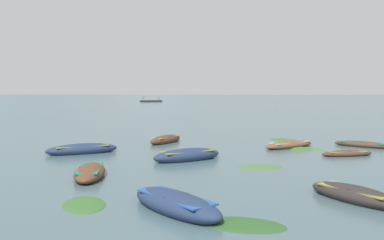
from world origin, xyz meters
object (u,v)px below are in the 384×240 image
(rowboat_7, at_px, (355,195))
(ferry_1, at_px, (151,101))
(rowboat_2, at_px, (347,153))
(rowboat_8, at_px, (187,156))
(rowboat_3, at_px, (362,145))
(rowboat_1, at_px, (289,145))
(rowboat_10, at_px, (82,149))
(rowboat_9, at_px, (166,140))
(rowboat_0, at_px, (175,204))
(rowboat_4, at_px, (90,172))

(rowboat_7, distance_m, ferry_1, 155.29)
(rowboat_2, relative_size, rowboat_8, 0.76)
(rowboat_3, xyz_separation_m, rowboat_7, (-7.33, -13.56, 0.05))
(rowboat_7, bearing_deg, rowboat_8, 120.55)
(rowboat_1, distance_m, rowboat_3, 5.21)
(rowboat_2, xyz_separation_m, rowboat_10, (-16.06, 2.26, 0.10))
(rowboat_1, xyz_separation_m, ferry_1, (-13.01, 141.25, 0.26))
(rowboat_2, xyz_separation_m, rowboat_3, (2.96, 3.82, 0.02))
(rowboat_1, bearing_deg, rowboat_9, 158.59)
(rowboat_8, relative_size, ferry_1, 0.47)
(rowboat_10, relative_size, ferry_1, 0.49)
(rowboat_10, bearing_deg, rowboat_9, 43.48)
(rowboat_1, relative_size, rowboat_8, 1.03)
(rowboat_7, xyz_separation_m, rowboat_9, (-6.41, 17.00, 0.01))
(rowboat_3, bearing_deg, rowboat_0, -133.63)
(rowboat_7, bearing_deg, rowboat_1, 81.15)
(rowboat_0, bearing_deg, rowboat_4, 123.33)
(rowboat_7, bearing_deg, rowboat_0, -173.26)
(rowboat_2, relative_size, rowboat_7, 0.89)
(rowboat_8, height_order, rowboat_10, rowboat_8)
(rowboat_4, bearing_deg, rowboat_3, 26.80)
(rowboat_8, relative_size, rowboat_9, 1.11)
(rowboat_1, relative_size, rowboat_2, 1.35)
(rowboat_3, xyz_separation_m, ferry_1, (-18.22, 141.35, 0.29))
(rowboat_2, xyz_separation_m, rowboat_4, (-14.34, -4.91, 0.06))
(rowboat_4, distance_m, rowboat_7, 11.06)
(rowboat_0, relative_size, rowboat_1, 0.94)
(rowboat_0, xyz_separation_m, rowboat_8, (1.01, 9.70, 0.02))
(rowboat_1, height_order, ferry_1, ferry_1)
(rowboat_8, distance_m, rowboat_10, 7.08)
(ferry_1, bearing_deg, rowboat_2, -84.00)
(rowboat_7, distance_m, rowboat_9, 18.17)
(rowboat_4, distance_m, rowboat_9, 12.69)
(rowboat_0, xyz_separation_m, rowboat_7, (6.30, 0.74, -0.03))
(ferry_1, bearing_deg, rowboat_9, -88.14)
(rowboat_1, bearing_deg, rowboat_3, -1.07)
(rowboat_10, bearing_deg, rowboat_7, -45.74)
(rowboat_9, distance_m, rowboat_10, 7.28)
(rowboat_9, relative_size, rowboat_10, 0.86)
(rowboat_1, distance_m, rowboat_2, 4.52)
(rowboat_0, relative_size, rowboat_3, 1.20)
(rowboat_8, xyz_separation_m, rowboat_10, (-6.40, 3.03, -0.02))
(rowboat_3, height_order, rowboat_9, rowboat_9)
(rowboat_2, xyz_separation_m, rowboat_7, (-4.38, -9.73, 0.07))
(rowboat_0, relative_size, rowboat_2, 1.26)
(rowboat_8, height_order, ferry_1, ferry_1)
(rowboat_0, bearing_deg, rowboat_3, 46.37)
(rowboat_1, height_order, rowboat_7, rowboat_7)
(rowboat_8, bearing_deg, rowboat_1, 32.36)
(rowboat_3, relative_size, rowboat_9, 0.89)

